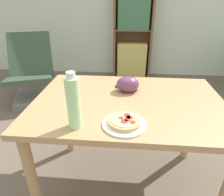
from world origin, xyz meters
TOP-DOWN VIEW (x-y plane):
  - ground_plane at (0.00, 0.00)m, footprint 14.00×14.00m
  - dining_table at (-0.02, 0.04)m, footprint 1.17×0.81m
  - pizza_on_plate at (-0.04, -0.23)m, footprint 0.22×0.22m
  - grape_bunch at (-0.03, 0.17)m, footprint 0.16×0.12m
  - drink_bottle at (-0.28, -0.27)m, footprint 0.07×0.07m
  - lounge_chair_near at (-1.34, 1.39)m, footprint 0.77×0.91m
  - bookshelf at (0.02, 2.46)m, footprint 0.65×0.28m

SIDE VIEW (x-z plane):
  - ground_plane at x=0.00m, z-range 0.00..0.00m
  - lounge_chair_near at x=-1.34m, z-range -0.15..0.73m
  - dining_table at x=-0.02m, z-range 0.27..1.00m
  - bookshelf at x=0.02m, z-range -0.07..1.57m
  - pizza_on_plate at x=-0.04m, z-range 0.73..0.77m
  - grape_bunch at x=-0.03m, z-range 0.74..0.84m
  - drink_bottle at x=-0.28m, z-range 0.73..1.01m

